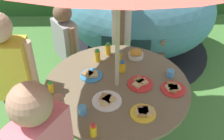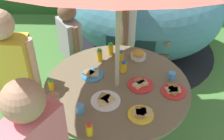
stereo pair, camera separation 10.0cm
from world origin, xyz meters
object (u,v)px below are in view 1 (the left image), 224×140
Objects in this scene: dome_tent at (137,9)px; juice_bottle_far_left at (97,56)px; juice_bottle_near_right at (119,56)px; juice_bottle_center_back at (122,67)px; plate_mid_right at (173,88)px; juice_bottle_spot_a at (51,87)px; cup_near at (82,110)px; child_in_grey_shirt at (66,40)px; wooden_chair at (147,35)px; plate_far_right at (91,75)px; plate_center_front at (143,112)px; child_in_white_shirt at (122,19)px; juice_bottle_front_edge at (108,49)px; child_in_yellow_shirt at (8,69)px; plate_near_left at (107,100)px; garden_table at (117,98)px; snack_bowl at (136,54)px; cup_far at (170,73)px; juice_bottle_mid_left at (93,130)px; plate_back_edge at (140,83)px.

dome_tent is 19.98× the size of juice_bottle_far_left.
juice_bottle_center_back is (0.03, -0.18, 0.00)m from juice_bottle_near_right.
juice_bottle_spot_a reaches higher than plate_mid_right.
child_in_grey_shirt is at bearing 103.01° from cup_near.
plate_mid_right is (1.02, -0.85, 0.02)m from child_in_grey_shirt.
child_in_grey_shirt reaches higher than wooden_chair.
plate_far_right and plate_center_front have the same top height.
juice_bottle_spot_a is (-0.62, -0.27, -0.00)m from juice_bottle_center_back.
child_in_white_shirt reaches higher than plate_center_front.
juice_bottle_front_edge is 0.84m from cup_near.
child_in_yellow_shirt is at bearing 176.07° from plate_mid_right.
plate_near_left is 2.12× the size of juice_bottle_center_back.
juice_bottle_near_right is at bearing 135.59° from plate_mid_right.
plate_mid_right is at bearing -70.90° from dome_tent.
juice_bottle_front_edge is 1.80× the size of cup_near.
juice_bottle_spot_a is (-0.56, -0.08, 0.22)m from garden_table.
plate_near_left is (-0.44, -1.92, 0.11)m from dome_tent.
dome_tent is at bearing 83.72° from snack_bowl.
plate_far_right reaches higher than garden_table.
snack_bowl is 0.39m from juice_bottle_far_left.
plate_mid_right is 1.65× the size of juice_bottle_front_edge.
child_in_grey_shirt is at bearing -118.81° from dome_tent.
child_in_grey_shirt is at bearing 154.20° from snack_bowl.
child_in_yellow_shirt reaches higher than child_in_white_shirt.
dome_tent is 23.79× the size of juice_bottle_spot_a.
snack_bowl is 0.27m from juice_bottle_center_back.
juice_bottle_spot_a is (-0.77, -0.50, 0.02)m from snack_bowl.
juice_bottle_far_left is at bearing 81.45° from cup_near.
garden_table is 0.48m from cup_near.
juice_bottle_spot_a is at bearing -108.37° from wooden_chair.
juice_bottle_far_left reaches higher than juice_bottle_front_edge.
plate_center_front is 1.76× the size of juice_bottle_center_back.
child_in_yellow_shirt is 13.03× the size of juice_bottle_spot_a.
snack_bowl is at bearing 89.42° from plate_center_front.
plate_mid_right is 0.18m from cup_far.
plate_mid_right and plate_near_left have the same top height.
juice_bottle_mid_left is (-0.10, -0.35, 0.04)m from plate_near_left.
plate_near_left is (0.45, -0.99, 0.02)m from child_in_grey_shirt.
cup_near is (-0.34, -0.53, -0.02)m from juice_bottle_center_back.
juice_bottle_front_edge reaches higher than plate_near_left.
child_in_yellow_shirt is (-0.39, -0.75, 0.18)m from child_in_grey_shirt.
juice_bottle_near_right is (-0.17, 0.37, 0.04)m from plate_back_edge.
child_in_grey_shirt is 5.75× the size of plate_far_right.
juice_bottle_mid_left reaches higher than juice_bottle_near_right.
child_in_yellow_shirt is at bearing -42.88° from child_in_white_shirt.
snack_bowl is 0.69m from plate_near_left.
juice_bottle_far_left is (-0.66, 0.43, 0.05)m from plate_mid_right.
child_in_yellow_shirt reaches higher than wooden_chair.
plate_center_front is at bearing -1.54° from cup_near.
juice_bottle_mid_left is 1.71× the size of cup_far.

